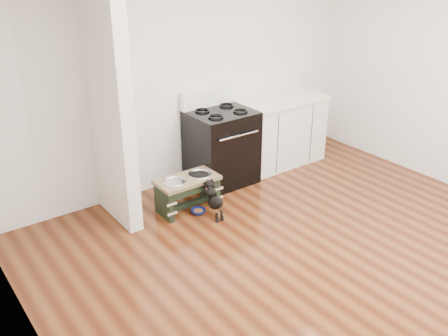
% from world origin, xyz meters
% --- Properties ---
extents(ground, '(5.00, 5.00, 0.00)m').
position_xyz_m(ground, '(0.00, 0.00, 0.00)').
color(ground, '#401A0B').
rests_on(ground, ground).
extents(room_shell, '(5.00, 5.00, 5.00)m').
position_xyz_m(room_shell, '(0.00, 0.00, 1.62)').
color(room_shell, silver).
rests_on(room_shell, ground).
extents(partition_wall, '(0.15, 0.80, 2.70)m').
position_xyz_m(partition_wall, '(-1.18, 2.10, 1.35)').
color(partition_wall, silver).
rests_on(partition_wall, ground).
extents(oven_range, '(0.76, 0.69, 1.14)m').
position_xyz_m(oven_range, '(0.25, 2.16, 0.48)').
color(oven_range, black).
rests_on(oven_range, ground).
extents(cabinet_run, '(1.24, 0.64, 0.91)m').
position_xyz_m(cabinet_run, '(1.23, 2.18, 0.45)').
color(cabinet_run, silver).
rests_on(cabinet_run, ground).
extents(dog_feeder, '(0.70, 0.37, 0.40)m').
position_xyz_m(dog_feeder, '(-0.48, 1.79, 0.27)').
color(dog_feeder, black).
rests_on(dog_feeder, ground).
extents(puppy, '(0.12, 0.36, 0.43)m').
position_xyz_m(puppy, '(-0.36, 1.47, 0.23)').
color(puppy, black).
rests_on(puppy, ground).
extents(floor_bowl, '(0.20, 0.20, 0.05)m').
position_xyz_m(floor_bowl, '(-0.45, 1.63, 0.03)').
color(floor_bowl, navy).
rests_on(floor_bowl, ground).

